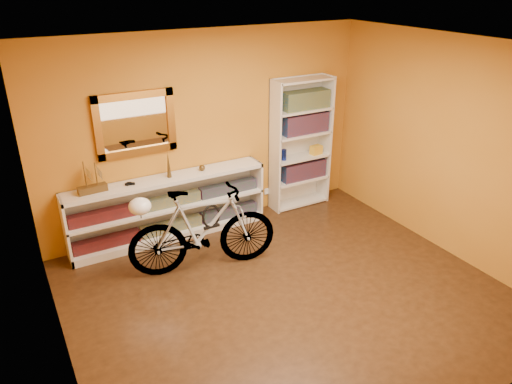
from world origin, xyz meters
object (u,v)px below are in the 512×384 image
helmet (140,206)px  bookcase (301,144)px  console_unit (169,208)px  bicycle (203,229)px

helmet → bookcase: bearing=16.7°
console_unit → bookcase: size_ratio=1.37×
console_unit → bookcase: 2.10m
bookcase → helmet: bearing=-163.3°
bicycle → helmet: bearing=90.0°
bookcase → bicycle: size_ratio=1.08×
bookcase → helmet: 2.72m
bicycle → helmet: size_ratio=7.13×
console_unit → bicycle: 0.90m
bookcase → bicycle: 2.19m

